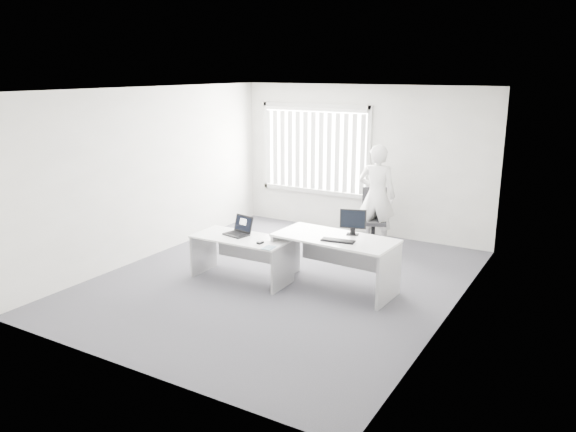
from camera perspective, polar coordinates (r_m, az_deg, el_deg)
The scene contains 18 objects.
ground at distance 8.47m, azimuth -0.77°, elevation -6.54°, with size 6.00×6.00×0.00m, color #54535B.
wall_back at distance 10.71m, azimuth 7.57°, elevation 5.61°, with size 5.00×0.02×2.80m, color silver.
wall_front at distance 5.80m, azimuth -16.35°, elevation -2.66°, with size 5.00×0.02×2.80m, color silver.
wall_left at distance 9.58m, azimuth -13.74°, elevation 4.25°, with size 0.02×6.00×2.80m, color silver.
wall_right at distance 7.14m, azimuth 16.64°, elevation 0.54°, with size 0.02×6.00×2.80m, color silver.
ceiling at distance 7.90m, azimuth -0.84°, elevation 12.75°, with size 5.00×6.00×0.02m, color silver.
window at distance 11.07m, azimuth 2.71°, elevation 6.81°, with size 2.32×0.06×1.76m, color #B8B8B4.
blinds at distance 11.02m, azimuth 2.57°, elevation 6.62°, with size 2.20×0.10×1.50m, color white, non-canonical shape.
desk_near at distance 8.39m, azimuth -4.75°, elevation -3.35°, with size 1.47×0.71×0.66m.
desk_far at distance 7.99m, azimuth 4.77°, elevation -3.63°, with size 1.76×0.90×0.78m.
office_chair at distance 10.15m, azimuth 8.66°, elevation -1.18°, with size 0.76×0.76×1.03m.
person at distance 9.99m, azimuth 9.02°, elevation 2.04°, with size 0.66×0.44×1.82m, color silver.
laptop at distance 8.39m, azimuth -5.31°, elevation -1.05°, with size 0.36×0.32×0.28m, color black, non-canonical shape.
paper_sheet at distance 8.06m, azimuth -2.94°, elevation -2.69°, with size 0.31×0.22×0.00m, color white.
mouse at distance 7.99m, azimuth -2.84°, elevation -2.67°, with size 0.06×0.10×0.04m, color silver, non-canonical shape.
booklet at distance 7.80m, azimuth -1.99°, elevation -3.23°, with size 0.14×0.20×0.01m, color silver.
keyboard at distance 7.72m, azimuth 5.09°, elevation -2.52°, with size 0.46×0.15×0.02m, color black.
monitor at distance 8.01m, azimuth 6.61°, elevation -0.61°, with size 0.38×0.11×0.38m, color black, non-canonical shape.
Camera 1 is at (4.09, -6.75, 3.07)m, focal length 35.00 mm.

